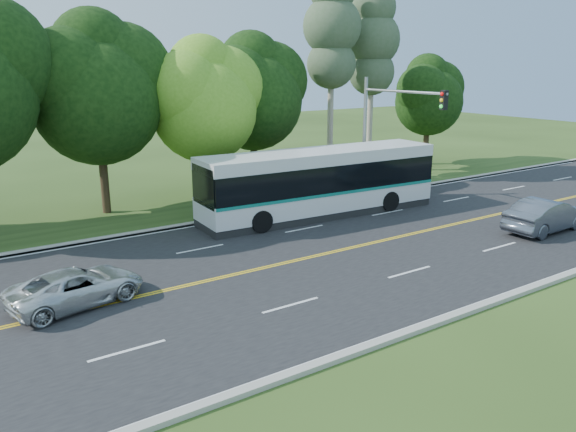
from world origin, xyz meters
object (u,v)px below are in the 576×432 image
traffic_signal (387,121)px  sedan (546,215)px  transit_bus (320,183)px  suv (77,287)px

traffic_signal → sedan: bearing=-74.8°
traffic_signal → transit_bus: 5.64m
transit_bus → suv: transit_bus is taller
transit_bus → suv: (-13.53, -4.69, -1.09)m
sedan → transit_bus: bearing=39.2°
suv → traffic_signal: bearing=-86.1°
sedan → suv: sedan is taller
traffic_signal → transit_bus: (-4.80, -0.22, -2.96)m
traffic_signal → suv: (-18.33, -4.90, -4.04)m
transit_bus → sedan: size_ratio=2.77×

